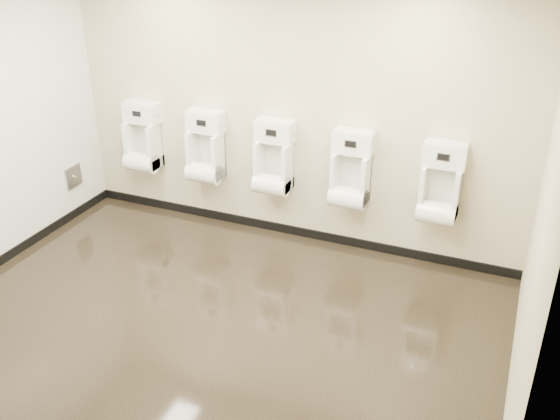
# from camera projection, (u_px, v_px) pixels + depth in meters

# --- Properties ---
(ground) EXTENTS (5.00, 3.50, 0.00)m
(ground) POSITION_uv_depth(u_px,v_px,m) (216.00, 319.00, 5.62)
(ground) COLOR black
(ground) RESTS_ON ground
(back_wall) EXTENTS (5.00, 0.02, 2.80)m
(back_wall) POSITION_uv_depth(u_px,v_px,m) (289.00, 114.00, 6.43)
(back_wall) COLOR #C4B995
(back_wall) RESTS_ON ground
(front_wall) EXTENTS (5.00, 0.02, 2.80)m
(front_wall) POSITION_uv_depth(u_px,v_px,m) (60.00, 289.00, 3.55)
(front_wall) COLOR #C4B995
(front_wall) RESTS_ON ground
(right_wall) EXTENTS (0.02, 3.50, 2.80)m
(right_wall) POSITION_uv_depth(u_px,v_px,m) (541.00, 234.00, 4.13)
(right_wall) COLOR #C4B995
(right_wall) RESTS_ON ground
(skirting_back) EXTENTS (5.00, 0.02, 0.10)m
(skirting_back) POSITION_uv_depth(u_px,v_px,m) (288.00, 229.00, 7.03)
(skirting_back) COLOR black
(skirting_back) RESTS_ON ground
(skirting_left) EXTENTS (0.02, 3.50, 0.10)m
(skirting_left) POSITION_uv_depth(u_px,v_px,m) (3.00, 259.00, 6.45)
(skirting_left) COLOR black
(skirting_left) RESTS_ON ground
(access_panel) EXTENTS (0.04, 0.25, 0.25)m
(access_panel) POSITION_uv_depth(u_px,v_px,m) (73.00, 176.00, 7.24)
(access_panel) COLOR #9E9EA3
(access_panel) RESTS_ON left_wall
(urinal_0) EXTENTS (0.42, 0.32, 0.79)m
(urinal_0) POSITION_uv_depth(u_px,v_px,m) (143.00, 142.00, 7.16)
(urinal_0) COLOR white
(urinal_0) RESTS_ON back_wall
(urinal_1) EXTENTS (0.42, 0.32, 0.79)m
(urinal_1) POSITION_uv_depth(u_px,v_px,m) (205.00, 152.00, 6.87)
(urinal_1) COLOR white
(urinal_1) RESTS_ON back_wall
(urinal_2) EXTENTS (0.42, 0.32, 0.79)m
(urinal_2) POSITION_uv_depth(u_px,v_px,m) (273.00, 163.00, 6.59)
(urinal_2) COLOR white
(urinal_2) RESTS_ON back_wall
(urinal_3) EXTENTS (0.42, 0.32, 0.79)m
(urinal_3) POSITION_uv_depth(u_px,v_px,m) (350.00, 175.00, 6.30)
(urinal_3) COLOR white
(urinal_3) RESTS_ON back_wall
(urinal_4) EXTENTS (0.42, 0.32, 0.79)m
(urinal_4) POSITION_uv_depth(u_px,v_px,m) (440.00, 190.00, 5.99)
(urinal_4) COLOR white
(urinal_4) RESTS_ON back_wall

